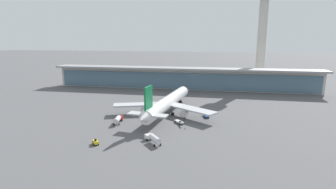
# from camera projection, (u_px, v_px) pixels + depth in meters

# --- Properties ---
(ground_plane) EXTENTS (1200.00, 1200.00, 0.00)m
(ground_plane) POSITION_uv_depth(u_px,v_px,m) (162.00, 119.00, 116.64)
(ground_plane) COLOR #515154
(airliner_on_stand) EXTENTS (48.96, 64.16, 17.10)m
(airliner_on_stand) POSITION_uv_depth(u_px,v_px,m) (167.00, 103.00, 123.44)
(airliner_on_stand) COLOR white
(airliner_on_stand) RESTS_ON ground
(service_truck_near_nose_white) EXTENTS (7.31, 7.99, 2.95)m
(service_truck_near_nose_white) POSITION_uv_depth(u_px,v_px,m) (153.00, 138.00, 89.26)
(service_truck_near_nose_white) COLOR silver
(service_truck_near_nose_white) RESTS_ON ground
(service_truck_under_wing_blue) EXTENTS (2.91, 6.93, 2.70)m
(service_truck_under_wing_blue) POSITION_uv_depth(u_px,v_px,m) (206.00, 115.00, 119.22)
(service_truck_under_wing_blue) COLOR #234C9E
(service_truck_under_wing_blue) RESTS_ON ground
(service_truck_mid_apron_red) EXTENTS (3.51, 8.82, 2.95)m
(service_truck_mid_apron_red) POSITION_uv_depth(u_px,v_px,m) (118.00, 119.00, 110.47)
(service_truck_mid_apron_red) COLOR #B21E1E
(service_truck_mid_apron_red) RESTS_ON ground
(service_truck_by_tail_white) EXTENTS (5.44, 6.06, 2.70)m
(service_truck_by_tail_white) POSITION_uv_depth(u_px,v_px,m) (179.00, 122.00, 110.09)
(service_truck_by_tail_white) COLOR silver
(service_truck_by_tail_white) RESTS_ON ground
(service_truck_on_taxiway_yellow) EXTENTS (3.05, 3.32, 2.05)m
(service_truck_on_taxiway_yellow) POSITION_uv_depth(u_px,v_px,m) (95.00, 142.00, 88.38)
(service_truck_on_taxiway_yellow) COLOR yellow
(service_truck_on_taxiway_yellow) RESTS_ON ground
(terminal_building) EXTENTS (183.60, 12.80, 15.20)m
(terminal_building) POSITION_uv_depth(u_px,v_px,m) (183.00, 78.00, 183.37)
(terminal_building) COLOR beige
(terminal_building) RESTS_ON ground
(control_tower) EXTENTS (12.00, 12.00, 76.13)m
(control_tower) POSITION_uv_depth(u_px,v_px,m) (262.00, 29.00, 193.81)
(control_tower) COLOR beige
(control_tower) RESTS_ON ground
(safety_cone_alpha) EXTENTS (0.62, 0.62, 0.70)m
(safety_cone_alpha) POSITION_uv_depth(u_px,v_px,m) (185.00, 128.00, 103.56)
(safety_cone_alpha) COLOR orange
(safety_cone_alpha) RESTS_ON ground
(safety_cone_bravo) EXTENTS (0.62, 0.62, 0.70)m
(safety_cone_bravo) POSITION_uv_depth(u_px,v_px,m) (116.00, 125.00, 107.39)
(safety_cone_bravo) COLOR orange
(safety_cone_bravo) RESTS_ON ground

